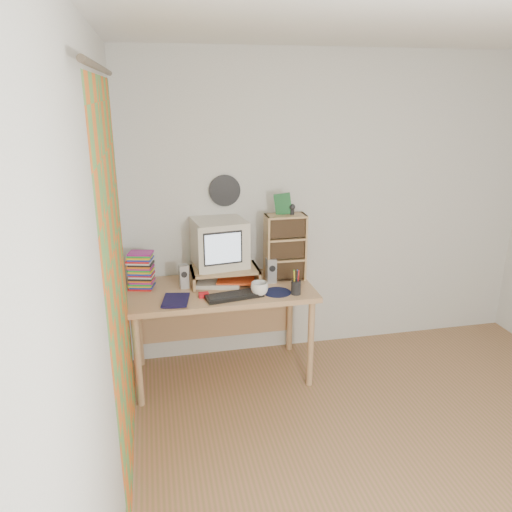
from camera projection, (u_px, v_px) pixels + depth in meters
name	position (u px, v px, depth m)	size (l,w,h in m)	color
floor	(428.00, 477.00, 2.96)	(3.50, 3.50, 0.00)	#9C664A
ceiling	(490.00, 13.00, 2.17)	(3.50, 3.50, 0.00)	white
back_wall	(334.00, 207.00, 4.19)	(3.50, 3.50, 0.00)	silver
left_wall	(102.00, 310.00, 2.22)	(3.50, 3.50, 0.00)	silver
curtain	(118.00, 290.00, 2.70)	(2.20, 2.20, 0.00)	orange
wall_disc	(225.00, 191.00, 3.93)	(0.25, 0.25, 0.02)	black
desk	(220.00, 301.00, 3.90)	(1.40, 0.70, 0.75)	tan
monitor_riser	(225.00, 271.00, 3.87)	(0.52, 0.30, 0.12)	tan
crt_monitor	(220.00, 244.00, 3.85)	(0.38, 0.38, 0.36)	beige
speaker_left	(184.00, 276.00, 3.78)	(0.07, 0.07, 0.18)	#A2A3A7
speaker_right	(271.00, 270.00, 3.89)	(0.07, 0.07, 0.19)	#A2A3A7
keyboard	(234.00, 296.00, 3.62)	(0.42, 0.14, 0.03)	black
dvd_stack	(141.00, 273.00, 3.75)	(0.17, 0.12, 0.25)	brown
cd_rack	(285.00, 247.00, 3.91)	(0.31, 0.17, 0.52)	tan
mug	(259.00, 289.00, 3.65)	(0.13, 0.13, 0.10)	white
diary	(163.00, 299.00, 3.54)	(0.22, 0.17, 0.04)	#130F39
mousepad	(277.00, 292.00, 3.71)	(0.21, 0.21, 0.00)	black
pen_cup	(296.00, 285.00, 3.66)	(0.07, 0.07, 0.14)	black
papers	(225.00, 281.00, 3.88)	(0.33, 0.24, 0.04)	silver
red_box	(204.00, 295.00, 3.62)	(0.07, 0.04, 0.04)	red
game_box	(283.00, 204.00, 3.82)	(0.13, 0.03, 0.16)	#175327
webcam	(292.00, 209.00, 3.83)	(0.05, 0.05, 0.08)	black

